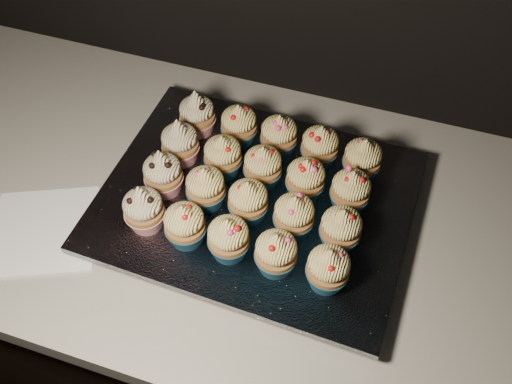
% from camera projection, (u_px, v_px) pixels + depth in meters
% --- Properties ---
extents(cabinet, '(2.40, 0.60, 0.86)m').
position_uv_depth(cabinet, '(319.00, 347.00, 1.30)').
color(cabinet, black).
rests_on(cabinet, ground).
extents(worktop, '(2.44, 0.64, 0.04)m').
position_uv_depth(worktop, '(343.00, 240.00, 0.94)').
color(worktop, beige).
rests_on(worktop, cabinet).
extents(napkin, '(0.22, 0.22, 0.00)m').
position_uv_depth(napkin, '(45.00, 231.00, 0.92)').
color(napkin, white).
rests_on(napkin, worktop).
extents(baking_tray, '(0.47, 0.36, 0.02)m').
position_uv_depth(baking_tray, '(256.00, 206.00, 0.94)').
color(baking_tray, black).
rests_on(baking_tray, worktop).
extents(foil_lining, '(0.51, 0.40, 0.01)m').
position_uv_depth(foil_lining, '(256.00, 200.00, 0.93)').
color(foil_lining, silver).
rests_on(foil_lining, baking_tray).
extents(cupcake_0, '(0.06, 0.06, 0.10)m').
position_uv_depth(cupcake_0, '(144.00, 209.00, 0.86)').
color(cupcake_0, red).
rests_on(cupcake_0, foil_lining).
extents(cupcake_1, '(0.06, 0.06, 0.08)m').
position_uv_depth(cupcake_1, '(185.00, 225.00, 0.85)').
color(cupcake_1, navy).
rests_on(cupcake_1, foil_lining).
extents(cupcake_2, '(0.06, 0.06, 0.08)m').
position_uv_depth(cupcake_2, '(228.00, 238.00, 0.83)').
color(cupcake_2, navy).
rests_on(cupcake_2, foil_lining).
extents(cupcake_3, '(0.06, 0.06, 0.08)m').
position_uv_depth(cupcake_3, '(276.00, 253.00, 0.82)').
color(cupcake_3, navy).
rests_on(cupcake_3, foil_lining).
extents(cupcake_4, '(0.06, 0.06, 0.08)m').
position_uv_depth(cupcake_4, '(328.00, 268.00, 0.80)').
color(cupcake_4, navy).
rests_on(cupcake_4, foil_lining).
extents(cupcake_5, '(0.06, 0.06, 0.10)m').
position_uv_depth(cupcake_5, '(163.00, 173.00, 0.90)').
color(cupcake_5, red).
rests_on(cupcake_5, foil_lining).
extents(cupcake_6, '(0.06, 0.06, 0.08)m').
position_uv_depth(cupcake_6, '(206.00, 188.00, 0.89)').
color(cupcake_6, navy).
rests_on(cupcake_6, foil_lining).
extents(cupcake_7, '(0.06, 0.06, 0.08)m').
position_uv_depth(cupcake_7, '(248.00, 201.00, 0.87)').
color(cupcake_7, navy).
rests_on(cupcake_7, foil_lining).
extents(cupcake_8, '(0.06, 0.06, 0.08)m').
position_uv_depth(cupcake_8, '(294.00, 215.00, 0.86)').
color(cupcake_8, navy).
rests_on(cupcake_8, foil_lining).
extents(cupcake_9, '(0.06, 0.06, 0.08)m').
position_uv_depth(cupcake_9, '(341.00, 229.00, 0.84)').
color(cupcake_9, navy).
rests_on(cupcake_9, foil_lining).
extents(cupcake_10, '(0.06, 0.06, 0.10)m').
position_uv_depth(cupcake_10, '(180.00, 142.00, 0.94)').
color(cupcake_10, red).
rests_on(cupcake_10, foil_lining).
extents(cupcake_11, '(0.06, 0.06, 0.08)m').
position_uv_depth(cupcake_11, '(223.00, 156.00, 0.93)').
color(cupcake_11, navy).
rests_on(cupcake_11, foil_lining).
extents(cupcake_12, '(0.06, 0.06, 0.08)m').
position_uv_depth(cupcake_12, '(263.00, 166.00, 0.92)').
color(cupcake_12, navy).
rests_on(cupcake_12, foil_lining).
extents(cupcake_13, '(0.06, 0.06, 0.08)m').
position_uv_depth(cupcake_13, '(305.00, 179.00, 0.90)').
color(cupcake_13, navy).
rests_on(cupcake_13, foil_lining).
extents(cupcake_14, '(0.06, 0.06, 0.08)m').
position_uv_depth(cupcake_14, '(350.00, 191.00, 0.89)').
color(cupcake_14, navy).
rests_on(cupcake_14, foil_lining).
extents(cupcake_15, '(0.06, 0.06, 0.10)m').
position_uv_depth(cupcake_15, '(197.00, 114.00, 0.98)').
color(cupcake_15, red).
rests_on(cupcake_15, foil_lining).
extents(cupcake_16, '(0.06, 0.06, 0.08)m').
position_uv_depth(cupcake_16, '(239.00, 125.00, 0.97)').
color(cupcake_16, navy).
rests_on(cupcake_16, foil_lining).
extents(cupcake_17, '(0.06, 0.06, 0.08)m').
position_uv_depth(cupcake_17, '(279.00, 135.00, 0.96)').
color(cupcake_17, navy).
rests_on(cupcake_17, foil_lining).
extents(cupcake_18, '(0.06, 0.06, 0.08)m').
position_uv_depth(cupcake_18, '(320.00, 146.00, 0.94)').
color(cupcake_18, navy).
rests_on(cupcake_18, foil_lining).
extents(cupcake_19, '(0.06, 0.06, 0.08)m').
position_uv_depth(cupcake_19, '(362.00, 159.00, 0.92)').
color(cupcake_19, navy).
rests_on(cupcake_19, foil_lining).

